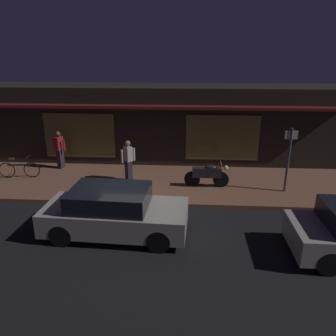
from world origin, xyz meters
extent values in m
plane|color=black|center=(0.00, 0.00, 0.00)|extent=(60.00, 60.00, 0.00)
cube|color=brown|center=(0.00, 3.00, 0.07)|extent=(18.00, 4.00, 0.15)
cube|color=black|center=(0.00, 6.40, 1.80)|extent=(18.00, 2.80, 3.60)
cube|color=brown|center=(-3.20, 4.98, 1.50)|extent=(3.20, 0.04, 2.00)
cube|color=brown|center=(3.20, 4.98, 1.50)|extent=(3.20, 0.04, 2.00)
cube|color=#591919|center=(0.00, 4.75, 2.85)|extent=(16.20, 0.50, 0.12)
cylinder|color=black|center=(1.89, 2.60, 0.45)|extent=(0.60, 0.13, 0.60)
cylinder|color=black|center=(2.99, 2.62, 0.45)|extent=(0.60, 0.13, 0.60)
cube|color=black|center=(2.44, 2.61, 0.73)|extent=(1.11, 0.30, 0.36)
ellipsoid|color=black|center=(2.59, 2.61, 0.93)|extent=(0.44, 0.25, 0.20)
sphere|color=#F9EDB7|center=(3.16, 2.62, 0.93)|extent=(0.18, 0.18, 0.18)
cylinder|color=gray|center=(2.96, 2.62, 1.10)|extent=(0.04, 0.55, 0.03)
torus|color=black|center=(-5.69, 3.02, 0.48)|extent=(0.66, 0.11, 0.66)
torus|color=black|center=(-4.70, 3.13, 0.48)|extent=(0.66, 0.11, 0.66)
cube|color=black|center=(-5.19, 3.07, 0.70)|extent=(0.90, 0.14, 0.06)
cube|color=brown|center=(-5.44, 3.05, 0.97)|extent=(0.21, 0.10, 0.06)
cylinder|color=black|center=(-4.78, 3.12, 1.05)|extent=(0.07, 0.42, 0.02)
cube|color=#28232D|center=(-3.95, 4.36, 0.57)|extent=(0.27, 0.33, 0.85)
cube|color=maroon|center=(-3.95, 4.36, 1.29)|extent=(0.32, 0.43, 0.58)
sphere|color=brown|center=(-3.95, 4.36, 1.71)|extent=(0.22, 0.22, 0.22)
cylinder|color=maroon|center=(-4.20, 4.44, 1.22)|extent=(0.11, 0.11, 0.52)
cylinder|color=maroon|center=(-3.70, 4.29, 1.22)|extent=(0.11, 0.11, 0.52)
cube|color=#28232D|center=(-0.64, 3.02, 0.57)|extent=(0.33, 0.34, 0.85)
cube|color=#B2AD9E|center=(-0.64, 3.02, 1.29)|extent=(0.41, 0.44, 0.58)
sphere|color=#8C6647|center=(-0.64, 3.02, 1.71)|extent=(0.22, 0.22, 0.22)
cylinder|color=#B2AD9E|center=(-0.85, 2.86, 1.22)|extent=(0.13, 0.13, 0.52)
cylinder|color=#B2AD9E|center=(-0.44, 3.18, 1.22)|extent=(0.13, 0.13, 0.52)
cylinder|color=#47474C|center=(5.34, 2.36, 1.35)|extent=(0.09, 0.09, 2.40)
cube|color=beige|center=(5.34, 2.36, 2.30)|extent=(0.44, 0.03, 0.30)
cylinder|color=black|center=(1.06, -0.10, 0.32)|extent=(0.65, 0.25, 0.64)
cylinder|color=black|center=(0.99, -1.66, 0.32)|extent=(0.65, 0.25, 0.64)
cylinder|color=black|center=(-1.64, 0.02, 0.32)|extent=(0.65, 0.25, 0.64)
cylinder|color=black|center=(-1.71, -1.54, 0.32)|extent=(0.65, 0.25, 0.64)
cube|color=#9E998E|center=(-0.32, -0.82, 0.55)|extent=(4.17, 1.94, 0.68)
cube|color=black|center=(-0.47, -0.82, 1.10)|extent=(2.27, 1.69, 0.64)
cylinder|color=black|center=(5.14, -0.79, 0.32)|extent=(0.64, 0.22, 0.64)
cylinder|color=black|center=(5.14, -2.35, 0.32)|extent=(0.64, 0.22, 0.64)
camera|label=1|loc=(1.75, -9.25, 5.07)|focal=35.29mm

